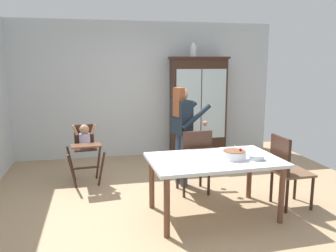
{
  "coord_description": "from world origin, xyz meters",
  "views": [
    {
      "loc": [
        -1.05,
        -4.29,
        1.9
      ],
      "look_at": [
        0.04,
        0.7,
        0.95
      ],
      "focal_mm": 36.61,
      "sensor_mm": 36.0,
      "label": 1
    }
  ],
  "objects_px": {
    "dining_chair_far_side": "(195,157)",
    "serving_bowl": "(257,157)",
    "high_chair_with_toddler": "(85,143)",
    "china_cabinet": "(198,107)",
    "birthday_cake": "(234,155)",
    "adult_person": "(182,124)",
    "dining_table": "(214,165)",
    "dining_chair_right_end": "(286,167)",
    "ceramic_vase": "(193,51)"
  },
  "relations": [
    {
      "from": "adult_person",
      "to": "dining_table",
      "type": "bearing_deg",
      "value": 170.74
    },
    {
      "from": "china_cabinet",
      "to": "high_chair_with_toddler",
      "type": "distance_m",
      "value": 2.6
    },
    {
      "from": "high_chair_with_toddler",
      "to": "adult_person",
      "type": "xyz_separation_m",
      "value": [
        1.48,
        -0.38,
        0.31
      ]
    },
    {
      "from": "serving_bowl",
      "to": "dining_chair_right_end",
      "type": "relative_size",
      "value": 0.19
    },
    {
      "from": "dining_chair_far_side",
      "to": "dining_chair_right_end",
      "type": "relative_size",
      "value": 1.0
    },
    {
      "from": "dining_table",
      "to": "birthday_cake",
      "type": "height_order",
      "value": "birthday_cake"
    },
    {
      "from": "china_cabinet",
      "to": "high_chair_with_toddler",
      "type": "bearing_deg",
      "value": -150.51
    },
    {
      "from": "ceramic_vase",
      "to": "high_chair_with_toddler",
      "type": "height_order",
      "value": "ceramic_vase"
    },
    {
      "from": "china_cabinet",
      "to": "birthday_cake",
      "type": "xyz_separation_m",
      "value": [
        -0.43,
        -2.89,
        -0.22
      ]
    },
    {
      "from": "adult_person",
      "to": "birthday_cake",
      "type": "xyz_separation_m",
      "value": [
        0.33,
        -1.24,
        -0.17
      ]
    },
    {
      "from": "adult_person",
      "to": "dining_chair_far_side",
      "type": "distance_m",
      "value": 0.61
    },
    {
      "from": "china_cabinet",
      "to": "adult_person",
      "type": "height_order",
      "value": "china_cabinet"
    },
    {
      "from": "china_cabinet",
      "to": "adult_person",
      "type": "xyz_separation_m",
      "value": [
        -0.77,
        -1.65,
        -0.04
      ]
    },
    {
      "from": "high_chair_with_toddler",
      "to": "dining_chair_right_end",
      "type": "bearing_deg",
      "value": -35.07
    },
    {
      "from": "birthday_cake",
      "to": "high_chair_with_toddler",
      "type": "bearing_deg",
      "value": 138.1
    },
    {
      "from": "dining_chair_far_side",
      "to": "high_chair_with_toddler",
      "type": "bearing_deg",
      "value": -28.85
    },
    {
      "from": "dining_chair_far_side",
      "to": "adult_person",
      "type": "bearing_deg",
      "value": -80.76
    },
    {
      "from": "china_cabinet",
      "to": "dining_chair_right_end",
      "type": "bearing_deg",
      "value": -82.74
    },
    {
      "from": "china_cabinet",
      "to": "high_chair_with_toddler",
      "type": "xyz_separation_m",
      "value": [
        -2.24,
        -1.27,
        -0.36
      ]
    },
    {
      "from": "adult_person",
      "to": "dining_chair_right_end",
      "type": "height_order",
      "value": "adult_person"
    },
    {
      "from": "dining_table",
      "to": "serving_bowl",
      "type": "bearing_deg",
      "value": -18.42
    },
    {
      "from": "birthday_cake",
      "to": "dining_chair_far_side",
      "type": "xyz_separation_m",
      "value": [
        -0.25,
        0.79,
        -0.24
      ]
    },
    {
      "from": "china_cabinet",
      "to": "serving_bowl",
      "type": "bearing_deg",
      "value": -93.41
    },
    {
      "from": "high_chair_with_toddler",
      "to": "dining_table",
      "type": "bearing_deg",
      "value": -49.23
    },
    {
      "from": "birthday_cake",
      "to": "dining_chair_right_end",
      "type": "distance_m",
      "value": 0.83
    },
    {
      "from": "serving_bowl",
      "to": "dining_chair_far_side",
      "type": "distance_m",
      "value": 1.03
    },
    {
      "from": "adult_person",
      "to": "birthday_cake",
      "type": "relative_size",
      "value": 5.47
    },
    {
      "from": "china_cabinet",
      "to": "dining_chair_far_side",
      "type": "bearing_deg",
      "value": -108.18
    },
    {
      "from": "dining_chair_far_side",
      "to": "china_cabinet",
      "type": "bearing_deg",
      "value": -108.98
    },
    {
      "from": "serving_bowl",
      "to": "china_cabinet",
      "type": "bearing_deg",
      "value": 86.59
    },
    {
      "from": "ceramic_vase",
      "to": "birthday_cake",
      "type": "xyz_separation_m",
      "value": [
        -0.32,
        -2.89,
        -1.34
      ]
    },
    {
      "from": "ceramic_vase",
      "to": "birthday_cake",
      "type": "relative_size",
      "value": 0.96
    },
    {
      "from": "ceramic_vase",
      "to": "birthday_cake",
      "type": "height_order",
      "value": "ceramic_vase"
    },
    {
      "from": "china_cabinet",
      "to": "birthday_cake",
      "type": "relative_size",
      "value": 7.18
    },
    {
      "from": "birthday_cake",
      "to": "dining_chair_far_side",
      "type": "distance_m",
      "value": 0.87
    },
    {
      "from": "dining_table",
      "to": "dining_chair_right_end",
      "type": "relative_size",
      "value": 1.69
    },
    {
      "from": "dining_chair_right_end",
      "to": "china_cabinet",
      "type": "bearing_deg",
      "value": 5.57
    },
    {
      "from": "dining_table",
      "to": "dining_chair_right_end",
      "type": "bearing_deg",
      "value": 2.14
    },
    {
      "from": "serving_bowl",
      "to": "dining_chair_far_side",
      "type": "bearing_deg",
      "value": 120.43
    },
    {
      "from": "birthday_cake",
      "to": "dining_chair_far_side",
      "type": "height_order",
      "value": "dining_chair_far_side"
    },
    {
      "from": "dining_table",
      "to": "birthday_cake",
      "type": "distance_m",
      "value": 0.28
    },
    {
      "from": "high_chair_with_toddler",
      "to": "serving_bowl",
      "type": "bearing_deg",
      "value": -44.48
    },
    {
      "from": "dining_chair_far_side",
      "to": "dining_chair_right_end",
      "type": "bearing_deg",
      "value": 146.34
    },
    {
      "from": "china_cabinet",
      "to": "adult_person",
      "type": "distance_m",
      "value": 1.82
    },
    {
      "from": "dining_table",
      "to": "birthday_cake",
      "type": "relative_size",
      "value": 5.8
    },
    {
      "from": "dining_table",
      "to": "serving_bowl",
      "type": "relative_size",
      "value": 9.03
    },
    {
      "from": "serving_bowl",
      "to": "adult_person",
      "type": "bearing_deg",
      "value": 114.18
    },
    {
      "from": "dining_chair_far_side",
      "to": "serving_bowl",
      "type": "bearing_deg",
      "value": 119.63
    },
    {
      "from": "china_cabinet",
      "to": "adult_person",
      "type": "bearing_deg",
      "value": -114.89
    },
    {
      "from": "china_cabinet",
      "to": "birthday_cake",
      "type": "bearing_deg",
      "value": -98.54
    }
  ]
}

